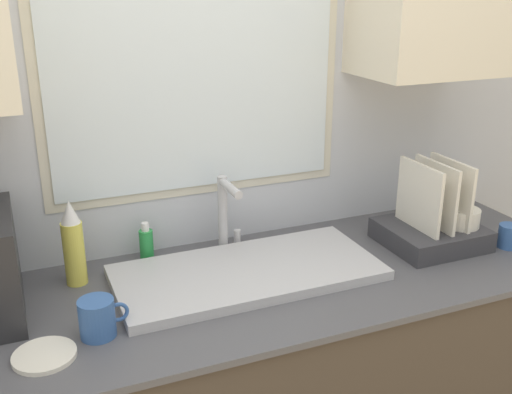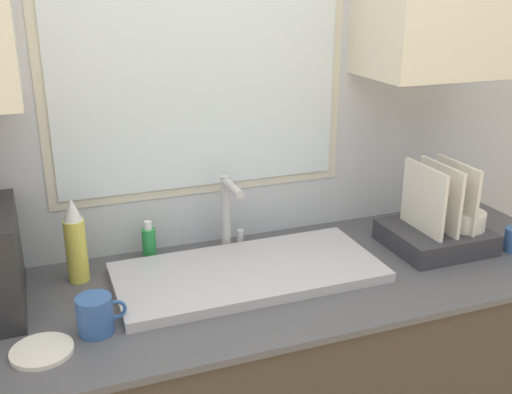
% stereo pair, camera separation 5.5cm
% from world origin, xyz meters
% --- Properties ---
extents(wall_back, '(6.00, 0.38, 2.60)m').
position_xyz_m(wall_back, '(0.00, 0.65, 1.42)').
color(wall_back, silver).
rests_on(wall_back, ground_plane).
extents(sink_basin, '(0.80, 0.37, 0.03)m').
position_xyz_m(sink_basin, '(0.05, 0.36, 0.95)').
color(sink_basin, '#B2B2B7').
rests_on(sink_basin, countertop).
extents(faucet, '(0.08, 0.16, 0.26)m').
position_xyz_m(faucet, '(0.05, 0.56, 1.08)').
color(faucet, '#B7B7BC').
rests_on(faucet, countertop).
extents(dish_rack, '(0.31, 0.28, 0.29)m').
position_xyz_m(dish_rack, '(0.72, 0.34, 1.00)').
color(dish_rack, '#333338').
rests_on(dish_rack, countertop).
extents(spray_bottle, '(0.06, 0.06, 0.26)m').
position_xyz_m(spray_bottle, '(-0.43, 0.52, 1.06)').
color(spray_bottle, '#D8CC4C').
rests_on(spray_bottle, countertop).
extents(soap_bottle, '(0.04, 0.04, 0.13)m').
position_xyz_m(soap_bottle, '(-0.20, 0.60, 0.99)').
color(soap_bottle, '#268C3F').
rests_on(soap_bottle, countertop).
extents(mug_near_sink, '(0.13, 0.09, 0.10)m').
position_xyz_m(mug_near_sink, '(-0.41, 0.21, 0.98)').
color(mug_near_sink, '#335999').
rests_on(mug_near_sink, countertop).
extents(mug_by_rack, '(0.10, 0.07, 0.08)m').
position_xyz_m(mug_by_rack, '(0.94, 0.23, 0.97)').
color(mug_by_rack, '#335999').
rests_on(mug_by_rack, countertop).
extents(small_plate, '(0.15, 0.15, 0.01)m').
position_xyz_m(small_plate, '(-0.55, 0.17, 0.94)').
color(small_plate, silver).
rests_on(small_plate, countertop).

